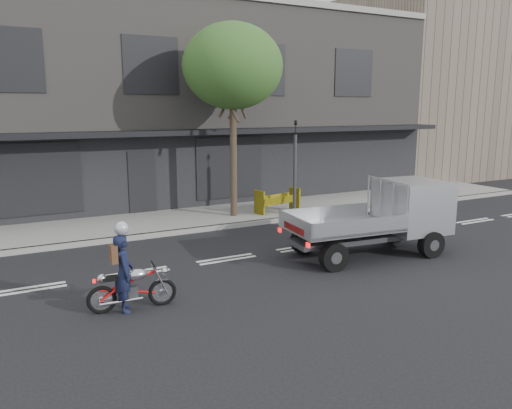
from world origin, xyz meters
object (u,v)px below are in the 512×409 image
object	(u,v)px
traffic_light_pole	(295,173)
motorcycle	(132,287)
rider	(124,273)
flatbed_ute	(400,210)
street_tree	(233,67)
construction_barrier	(281,201)

from	to	relation	value
traffic_light_pole	motorcycle	bearing A→B (deg)	-142.69
rider	flatbed_ute	bearing A→B (deg)	-78.66
street_tree	flatbed_ute	bearing A→B (deg)	-67.89
street_tree	rider	distance (m)	9.45
street_tree	rider	bearing A→B (deg)	-130.19
street_tree	motorcycle	xyz separation A→B (m)	(-5.21, -6.34, -4.81)
traffic_light_pole	flatbed_ute	xyz separation A→B (m)	(0.33, -4.89, -0.48)
motorcycle	flatbed_ute	world-z (taller)	flatbed_ute
street_tree	construction_barrier	world-z (taller)	street_tree
traffic_light_pole	rider	distance (m)	9.22
traffic_light_pole	motorcycle	world-z (taller)	traffic_light_pole
traffic_light_pole	construction_barrier	xyz separation A→B (m)	(-0.34, 0.39, -1.05)
rider	construction_barrier	world-z (taller)	rider
traffic_light_pole	flatbed_ute	size ratio (longest dim) A/B	0.76
rider	flatbed_ute	distance (m)	7.72
rider	motorcycle	bearing A→B (deg)	-83.19
flatbed_ute	street_tree	bearing A→B (deg)	117.62
flatbed_ute	construction_barrier	xyz separation A→B (m)	(-0.67, 5.28, -0.57)
flatbed_ute	motorcycle	bearing A→B (deg)	-169.90
traffic_light_pole	construction_barrier	size ratio (longest dim) A/B	2.18
flatbed_ute	construction_barrier	distance (m)	5.35
flatbed_ute	construction_barrier	bearing A→B (deg)	102.74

